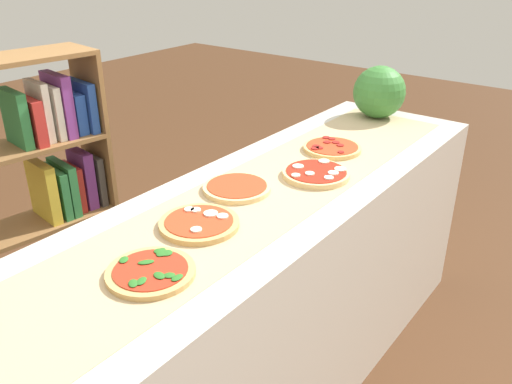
# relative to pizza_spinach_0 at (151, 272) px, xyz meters

# --- Properties ---
(counter) EXTENTS (2.58, 0.68, 0.94)m
(counter) POSITION_rel_pizza_spinach_0_xyz_m (0.56, 0.07, -0.48)
(counter) COLOR beige
(counter) RESTS_ON ground_plane
(parchment_paper) EXTENTS (2.38, 0.46, 0.00)m
(parchment_paper) POSITION_rel_pizza_spinach_0_xyz_m (0.56, 0.07, -0.01)
(parchment_paper) COLOR tan
(parchment_paper) RESTS_ON counter
(pizza_spinach_0) EXTENTS (0.25, 0.25, 0.02)m
(pizza_spinach_0) POSITION_rel_pizza_spinach_0_xyz_m (0.00, 0.00, 0.00)
(pizza_spinach_0) COLOR tan
(pizza_spinach_0) RESTS_ON parchment_paper
(pizza_mozzarella_1) EXTENTS (0.26, 0.26, 0.03)m
(pizza_mozzarella_1) POSITION_rel_pizza_spinach_0_xyz_m (0.28, 0.08, 0.00)
(pizza_mozzarella_1) COLOR tan
(pizza_mozzarella_1) RESTS_ON parchment_paper
(pizza_plain_2) EXTENTS (0.25, 0.25, 0.02)m
(pizza_plain_2) POSITION_rel_pizza_spinach_0_xyz_m (0.56, 0.16, 0.00)
(pizza_plain_2) COLOR #E5C17F
(pizza_plain_2) RESTS_ON parchment_paper
(pizza_mozzarella_3) EXTENTS (0.26, 0.26, 0.03)m
(pizza_mozzarella_3) POSITION_rel_pizza_spinach_0_xyz_m (0.84, -0.01, 0.00)
(pizza_mozzarella_3) COLOR #E5C17F
(pizza_mozzarella_3) RESTS_ON parchment_paper
(pizza_pepperoni_4) EXTENTS (0.25, 0.25, 0.03)m
(pizza_pepperoni_4) POSITION_rel_pizza_spinach_0_xyz_m (1.12, 0.08, 0.00)
(pizza_pepperoni_4) COLOR #DBB26B
(pizza_pepperoni_4) RESTS_ON parchment_paper
(watermelon) EXTENTS (0.26, 0.26, 0.26)m
(watermelon) POSITION_rel_pizza_spinach_0_xyz_m (1.68, 0.14, 0.12)
(watermelon) COLOR #387A33
(watermelon) RESTS_ON counter
(bookshelf) EXTENTS (0.87, 0.36, 1.38)m
(bookshelf) POSITION_rel_pizza_spinach_0_xyz_m (0.23, 0.95, -0.23)
(bookshelf) COLOR brown
(bookshelf) RESTS_ON ground_plane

